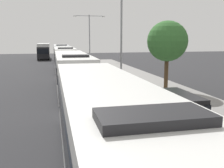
{
  "coord_description": "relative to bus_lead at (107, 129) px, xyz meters",
  "views": [
    {
      "loc": [
        -2.76,
        5.21,
        4.32
      ],
      "look_at": [
        0.66,
        20.24,
        1.56
      ],
      "focal_mm": 41.56,
      "sensor_mm": 36.0,
      "label": 1
    }
  ],
  "objects": [
    {
      "name": "bus_lead",
      "position": [
        0.0,
        0.0,
        0.0
      ],
      "size": [
        2.58,
        11.8,
        3.21
      ],
      "color": "silver",
      "rests_on": "ground_plane"
    },
    {
      "name": "bus_second_in_line",
      "position": [
        0.0,
        13.93,
        0.0
      ],
      "size": [
        2.58,
        12.06,
        3.21
      ],
      "color": "silver",
      "rests_on": "ground_plane"
    },
    {
      "name": "bus_middle",
      "position": [
        -0.0,
        27.31,
        -0.0
      ],
      "size": [
        2.58,
        10.74,
        3.21
      ],
      "color": "silver",
      "rests_on": "ground_plane"
    },
    {
      "name": "bus_fourth_in_line",
      "position": [
        -0.0,
        40.63,
        -0.0
      ],
      "size": [
        2.58,
        11.02,
        3.21
      ],
      "color": "silver",
      "rests_on": "ground_plane"
    },
    {
      "name": "white_suv",
      "position": [
        3.7,
        3.05,
        -0.66
      ],
      "size": [
        1.86,
        5.02,
        1.9
      ],
      "color": "black",
      "rests_on": "ground_plane"
    },
    {
      "name": "box_truck_oncoming",
      "position": [
        -3.3,
        48.21,
        0.02
      ],
      "size": [
        2.35,
        7.64,
        3.15
      ],
      "color": "black",
      "rests_on": "ground_plane"
    },
    {
      "name": "streetlamp_mid",
      "position": [
        5.4,
        18.82,
        3.66
      ],
      "size": [
        5.02,
        0.28,
        8.65
      ],
      "color": "gray",
      "rests_on": "sidewalk"
    },
    {
      "name": "streetlamp_far",
      "position": [
        5.4,
        42.23,
        3.59
      ],
      "size": [
        5.89,
        0.28,
        8.39
      ],
      "color": "gray",
      "rests_on": "sidewalk"
    },
    {
      "name": "roadside_tree",
      "position": [
        7.45,
        12.27,
        2.35
      ],
      "size": [
        3.22,
        3.22,
        5.52
      ],
      "color": "#4C3823",
      "rests_on": "sidewalk"
    }
  ]
}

